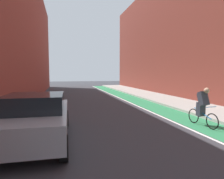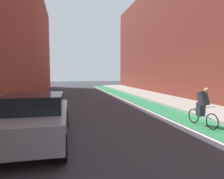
{
  "view_description": "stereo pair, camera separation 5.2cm",
  "coord_description": "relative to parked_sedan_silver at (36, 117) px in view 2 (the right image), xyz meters",
  "views": [
    {
      "loc": [
        -2.26,
        3.89,
        2.16
      ],
      "look_at": [
        0.09,
        13.43,
        1.35
      ],
      "focal_mm": 31.47,
      "sensor_mm": 36.0,
      "label": 1
    },
    {
      "loc": [
        -2.21,
        3.88,
        2.16
      ],
      "look_at": [
        0.09,
        13.43,
        1.35
      ],
      "focal_mm": 31.47,
      "sensor_mm": 36.0,
      "label": 2
    }
  ],
  "objects": [
    {
      "name": "cyclist_trailing",
      "position": [
        6.36,
        0.41,
        0.06
      ],
      "size": [
        0.48,
        1.68,
        1.59
      ],
      "color": "black",
      "rests_on": "ground"
    },
    {
      "name": "sidewalk_right",
      "position": [
        8.82,
        7.13,
        -0.72
      ],
      "size": [
        3.08,
        38.87,
        0.14
      ],
      "primitive_type": "cube",
      "color": "#A8A59E",
      "rests_on": "ground"
    },
    {
      "name": "bike_lane_paint",
      "position": [
        6.48,
        7.13,
        -0.78
      ],
      "size": [
        1.6,
        38.87,
        0.0
      ],
      "primitive_type": "cube",
      "color": "#2D8451",
      "rests_on": "ground"
    },
    {
      "name": "lane_divider_stripe",
      "position": [
        5.58,
        7.13,
        -0.78
      ],
      "size": [
        0.12,
        38.87,
        0.0
      ],
      "primitive_type": "cube",
      "color": "white",
      "rests_on": "ground"
    },
    {
      "name": "building_facade_right",
      "position": [
        11.56,
        9.13,
        5.19
      ],
      "size": [
        2.4,
        34.87,
        11.94
      ],
      "primitive_type": "cube",
      "color": "brown",
      "rests_on": "ground"
    },
    {
      "name": "building_facade_left",
      "position": [
        -2.85,
        7.11,
        4.71
      ],
      "size": [
        4.15,
        38.87,
        11.0
      ],
      "color": "brown",
      "rests_on": "ground"
    },
    {
      "name": "ground_plane",
      "position": [
        3.12,
        5.13,
        -0.79
      ],
      "size": [
        85.51,
        85.51,
        0.0
      ],
      "primitive_type": "plane",
      "color": "#38383D"
    },
    {
      "name": "parked_sedan_silver",
      "position": [
        0.0,
        0.0,
        0.0
      ],
      "size": [
        2.03,
        4.42,
        1.53
      ],
      "color": "#9EA0A8",
      "rests_on": "ground"
    }
  ]
}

